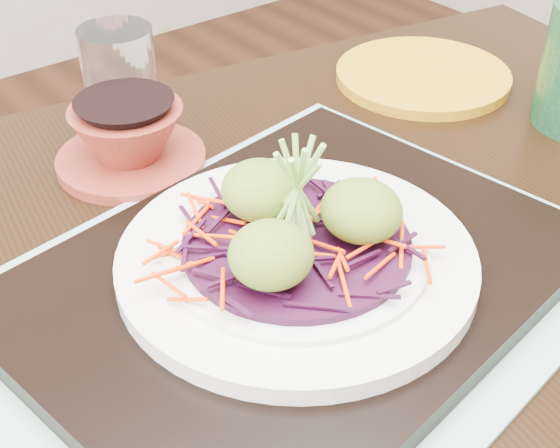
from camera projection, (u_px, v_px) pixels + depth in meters
dining_table at (283, 350)px, 0.67m from camera, size 1.21×0.91×0.69m
placemat at (296, 288)px, 0.60m from camera, size 0.53×0.44×0.00m
serving_tray at (296, 277)px, 0.59m from camera, size 0.46×0.37×0.02m
white_plate at (297, 258)px, 0.58m from camera, size 0.27×0.27×0.02m
cabbage_bed at (297, 244)px, 0.57m from camera, size 0.17×0.17×0.01m
carrot_julienne at (297, 235)px, 0.57m from camera, size 0.21×0.21×0.01m
guacamole_scoops at (298, 218)px, 0.56m from camera, size 0.15×0.13×0.05m
scallion_garnish at (298, 194)px, 0.55m from camera, size 0.06×0.06×0.09m
water_glass at (120, 79)px, 0.78m from camera, size 0.09×0.09×0.10m
terracotta_bowl_set at (129, 140)px, 0.73m from camera, size 0.19×0.19×0.06m
yellow_plate at (423, 76)px, 0.89m from camera, size 0.21×0.21×0.01m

